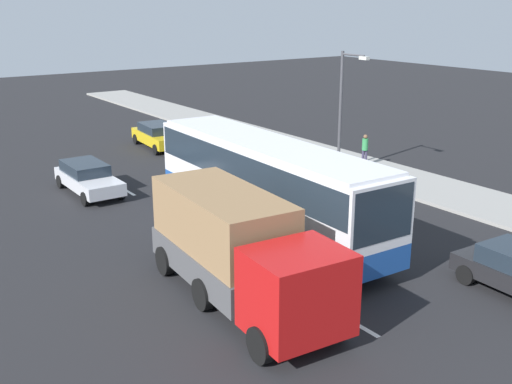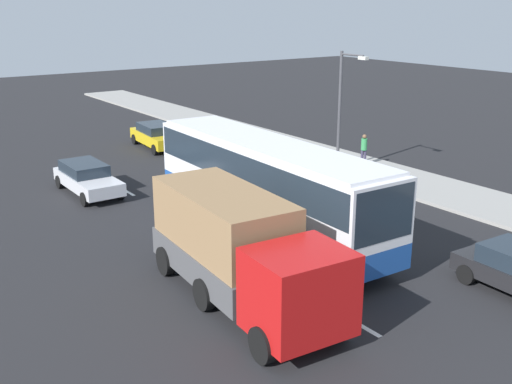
{
  "view_description": "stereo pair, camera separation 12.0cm",
  "coord_description": "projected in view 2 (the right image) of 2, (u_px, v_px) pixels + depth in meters",
  "views": [
    {
      "loc": [
        18.73,
        -13.33,
        8.55
      ],
      "look_at": [
        -0.09,
        -0.05,
        1.46
      ],
      "focal_mm": 43.01,
      "sensor_mm": 36.0,
      "label": 1
    },
    {
      "loc": [
        18.66,
        -13.43,
        8.55
      ],
      "look_at": [
        -0.09,
        -0.05,
        1.46
      ],
      "focal_mm": 43.01,
      "sensor_mm": 36.0,
      "label": 2
    }
  ],
  "objects": [
    {
      "name": "ground_plane",
      "position": [
        258.0,
        227.0,
        24.49
      ],
      "size": [
        120.0,
        120.0,
        0.0
      ],
      "primitive_type": "plane",
      "color": "black"
    },
    {
      "name": "sidewalk_curb",
      "position": [
        421.0,
        185.0,
        29.9
      ],
      "size": [
        80.0,
        4.0,
        0.15
      ],
      "primitive_type": "cube",
      "color": "gray",
      "rests_on": "ground_plane"
    },
    {
      "name": "lane_centreline",
      "position": [
        175.0,
        219.0,
        25.42
      ],
      "size": [
        24.36,
        0.16,
        0.01
      ],
      "color": "white",
      "rests_on": "ground_plane"
    },
    {
      "name": "coach_bus",
      "position": [
        266.0,
        178.0,
        23.11
      ],
      "size": [
        12.49,
        3.13,
        3.65
      ],
      "rotation": [
        0.0,
        0.0,
        -0.03
      ],
      "color": "#1E4C9E",
      "rests_on": "ground_plane"
    },
    {
      "name": "cargo_truck",
      "position": [
        239.0,
        248.0,
        17.96
      ],
      "size": [
        8.02,
        3.16,
        3.17
      ],
      "rotation": [
        0.0,
        0.0,
        -0.08
      ],
      "color": "red",
      "rests_on": "ground_plane"
    },
    {
      "name": "car_yellow_taxi",
      "position": [
        157.0,
        135.0,
        37.73
      ],
      "size": [
        4.84,
        2.25,
        1.47
      ],
      "rotation": [
        0.0,
        0.0,
        -0.08
      ],
      "color": "gold",
      "rests_on": "ground_plane"
    },
    {
      "name": "car_silver_hatch",
      "position": [
        87.0,
        178.0,
        28.67
      ],
      "size": [
        4.68,
        1.88,
        1.41
      ],
      "rotation": [
        0.0,
        0.0,
        -0.0
      ],
      "color": "silver",
      "rests_on": "ground_plane"
    },
    {
      "name": "pedestrian_at_crossing",
      "position": [
        364.0,
        147.0,
        33.04
      ],
      "size": [
        0.32,
        0.32,
        1.69
      ],
      "rotation": [
        0.0,
        0.0,
        2.45
      ],
      "color": "#38334C",
      "rests_on": "sidewalk_curb"
    },
    {
      "name": "street_lamp",
      "position": [
        343.0,
        102.0,
        31.27
      ],
      "size": [
        1.85,
        0.24,
        6.13
      ],
      "color": "#47474C",
      "rests_on": "sidewalk_curb"
    }
  ]
}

